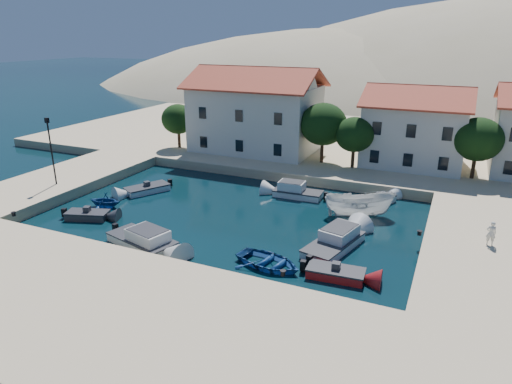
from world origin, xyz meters
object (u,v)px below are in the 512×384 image
rowboat_south (269,266)px  boat_east (359,216)px  pedestrian (491,233)px  building_left (256,108)px  cabin_cruiser_south (142,239)px  building_mid (415,125)px  cabin_cruiser_east (334,243)px  lamppost (51,145)px

rowboat_south → boat_east: bearing=-6.2°
boat_east → pedestrian: bearing=-134.9°
building_left → cabin_cruiser_south: bearing=-84.2°
boat_east → cabin_cruiser_south: bearing=109.9°
building_mid → cabin_cruiser_east: building_mid is taller
cabin_cruiser_south → building_mid: bearing=74.8°
building_left → boat_east: size_ratio=2.54×
building_left → cabin_cruiser_east: (15.30, -20.60, -5.46)m
pedestrian → lamppost: bearing=-3.4°
building_mid → cabin_cruiser_east: bearing=-97.1°
building_left → cabin_cruiser_south: (2.62, -25.66, -5.46)m
cabin_cruiser_south → boat_east: cabin_cruiser_south is taller
cabin_cruiser_south → boat_east: size_ratio=1.01×
building_left → building_mid: 18.04m
lamppost → building_mid: bearing=35.4°
building_left → pedestrian: (25.12, -17.69, -4.09)m
cabin_cruiser_south → pedestrian: pedestrian is taller
rowboat_south → pedestrian: bearing=-49.9°
building_mid → lamppost: building_mid is taller
lamppost → cabin_cruiser_east: (26.80, -0.60, -4.28)m
cabin_cruiser_east → cabin_cruiser_south: bearing=125.3°
rowboat_south → cabin_cruiser_east: (3.21, 4.20, 0.48)m
pedestrian → boat_east: bearing=-29.3°
cabin_cruiser_south → cabin_cruiser_east: same height
cabin_cruiser_south → boat_east: 17.60m
building_left → pedestrian: size_ratio=8.72×
pedestrian → building_mid: bearing=-76.1°
building_mid → building_left: bearing=-176.8°
building_mid → rowboat_south: (-5.91, -25.80, -5.22)m
building_mid → cabin_cruiser_south: building_mid is taller
rowboat_south → boat_east: 11.57m
building_left → rowboat_south: building_left is taller
cabin_cruiser_east → rowboat_south: bearing=156.2°
building_left → lamppost: building_left is taller
cabin_cruiser_south → boat_east: bearing=57.2°
building_mid → boat_east: (-2.40, -14.78, -5.22)m
cabin_cruiser_east → lamppost: bearing=102.2°
rowboat_south → boat_east: size_ratio=0.79×
lamppost → cabin_cruiser_east: size_ratio=1.05×
building_left → lamppost: 23.10m
building_left → building_mid: size_ratio=1.40×
building_mid → cabin_cruiser_south: bearing=-120.0°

